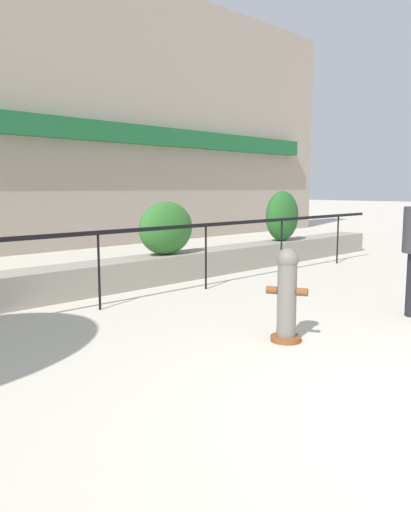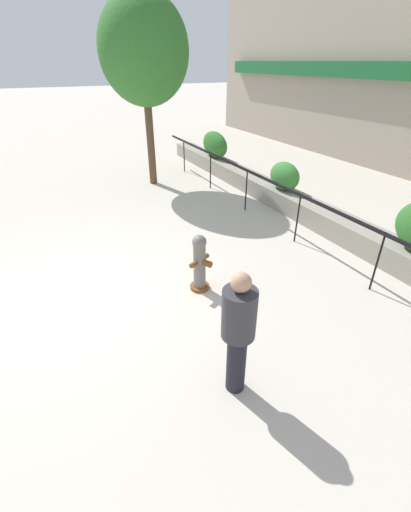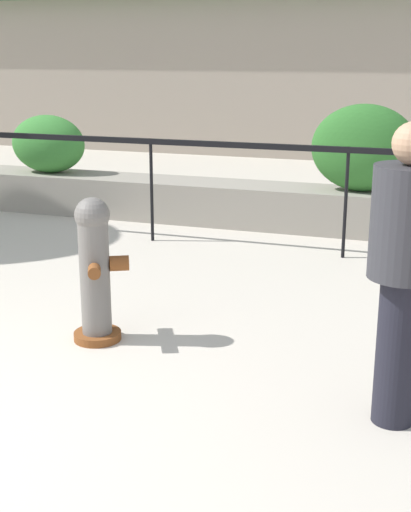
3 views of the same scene
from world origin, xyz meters
TOP-DOWN VIEW (x-y plane):
  - planter_wall_low at (0.00, 6.00)m, footprint 18.00×0.70m
  - fence_railing_segment at (-0.00, 4.90)m, footprint 15.00×0.05m
  - hedge_bush_1 at (-1.94, 6.00)m, footprint 1.04×0.60m
  - hedge_bush_2 at (2.17, 6.00)m, footprint 1.21×0.60m
  - fire_hydrant at (0.72, 2.12)m, footprint 0.49×0.47m
  - pedestrian at (2.90, 1.57)m, footprint 0.46×0.46m

SIDE VIEW (x-z plane):
  - planter_wall_low at x=0.00m, z-range 0.00..0.50m
  - fire_hydrant at x=0.72m, z-range 0.01..1.09m
  - hedge_bush_1 at x=-1.94m, z-range 0.50..1.26m
  - pedestrian at x=2.90m, z-range 0.12..1.85m
  - hedge_bush_2 at x=2.17m, z-range 0.50..1.50m
  - fence_railing_segment at x=0.00m, z-range 0.44..1.59m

